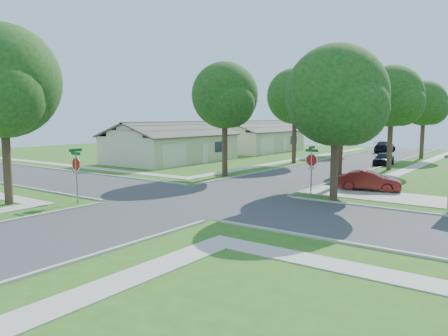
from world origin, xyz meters
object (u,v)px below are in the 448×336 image
tree_e_mid (392,99)px  house_nw_near (171,147)px  tree_w_mid (295,99)px  car_curb_west (385,147)px  car_curb_east (384,159)px  stop_sign_sw (76,166)px  tree_w_far (343,110)px  tree_w_near (225,98)px  tree_e_far (424,105)px  car_driveway (369,181)px  tree_sw_corner (3,86)px  tree_ne_corner (337,100)px  stop_sign_ne (312,162)px  tree_e_near (341,102)px  house_nw_far (256,140)px

tree_e_mid → house_nw_near: size_ratio=0.68×
tree_w_mid → car_curb_west: bearing=80.0°
tree_w_mid → car_curb_east: 10.43m
stop_sign_sw → tree_w_far: size_ratio=0.37×
tree_w_near → tree_e_far: bearing=69.4°
tree_e_mid → car_driveway: (2.09, -12.31, -5.61)m
stop_sign_sw → car_curb_west: stop_sign_sw is taller
car_curb_west → tree_w_mid: bearing=74.3°
tree_w_mid → car_curb_west: tree_w_mid is taller
tree_w_mid → tree_sw_corner: 28.14m
stop_sign_sw → tree_ne_corner: (11.06, 8.91, 3.56)m
tree_w_mid → tree_ne_corner: bearing=-56.8°
stop_sign_ne → tree_w_far: (-9.35, 29.31, 3.48)m
car_curb_east → car_driveway: bearing=-80.6°
stop_sign_ne → car_driveway: stop_sign_ne is taller
tree_w_mid → tree_ne_corner: size_ratio=1.10×
tree_sw_corner → car_driveway: bearing=47.7°
stop_sign_ne → tree_w_mid: bearing=119.8°
stop_sign_sw → car_curb_west: (3.49, 45.22, -1.28)m
tree_e_mid → tree_e_far: bearing=90.0°
tree_e_near → car_curb_west: bearing=100.7°
tree_e_mid → tree_ne_corner: 16.89m
house_nw_near → tree_w_near: bearing=-27.8°
car_curb_east → car_curb_west: (-4.41, 15.90, 0.12)m
tree_w_mid → tree_w_far: size_ratio=1.19×
tree_e_mid → tree_w_near: (-9.40, -12.00, -0.14)m
tree_sw_corner → tree_e_mid: bearing=66.5°
stop_sign_sw → tree_ne_corner: 14.64m
stop_sign_ne → tree_ne_corner: tree_ne_corner is taller
house_nw_near → house_nw_far: 17.00m
stop_sign_sw → tree_e_mid: tree_e_mid is taller
tree_w_far → car_curb_east: (7.85, -9.38, -4.87)m
car_curb_east → house_nw_far: bearing=155.5°
house_nw_near → house_nw_far: (0.00, 17.00, 0.00)m
house_nw_near → stop_sign_sw: bearing=-60.2°
tree_e_mid → tree_sw_corner: size_ratio=0.96×
house_nw_far → tree_w_far: bearing=10.0°
stop_sign_ne → stop_sign_sw: bearing=-135.0°
house_nw_far → car_curb_east: (19.19, -7.37, -0.88)m
tree_sw_corner → house_nw_near: tree_sw_corner is taller
tree_w_far → tree_sw_corner: tree_sw_corner is taller
tree_w_near → car_curb_east: (7.84, 15.62, -5.48)m
tree_sw_corner → tree_e_near: bearing=52.7°
stop_sign_ne → tree_ne_corner: (1.66, -0.49, 3.56)m
tree_w_mid → tree_w_far: bearing=90.0°
house_nw_near → car_curb_west: house_nw_near is taller
tree_e_mid → car_driveway: tree_e_mid is taller
stop_sign_sw → tree_e_near: tree_e_near is taller
tree_e_near → car_curb_west: tree_e_near is taller
tree_ne_corner → car_driveway: tree_ne_corner is taller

